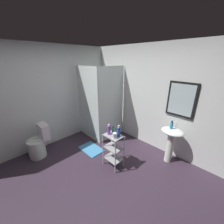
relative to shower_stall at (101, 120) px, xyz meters
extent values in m
cube|color=#342635|center=(1.21, -1.22, -0.47)|extent=(4.20, 4.20, 0.02)
cube|color=silver|center=(1.21, 0.63, 0.79)|extent=(4.20, 0.10, 2.50)
cube|color=black|center=(1.93, 0.56, 0.91)|extent=(0.56, 0.03, 0.72)
cube|color=silver|center=(1.93, 0.54, 0.91)|extent=(0.48, 0.01, 0.64)
cube|color=silver|center=(-0.64, -1.22, 0.79)|extent=(0.10, 4.20, 2.50)
cube|color=white|center=(-0.10, 0.10, -0.41)|extent=(0.90, 0.90, 0.10)
cube|color=silver|center=(-0.10, -0.35, 0.59)|extent=(0.90, 0.02, 1.90)
cube|color=silver|center=(0.35, 0.10, 0.59)|extent=(0.02, 0.90, 1.90)
cylinder|color=silver|center=(0.35, -0.35, 0.59)|extent=(0.04, 0.04, 1.90)
cylinder|color=silver|center=(-0.10, 0.10, -0.36)|extent=(0.08, 0.08, 0.00)
cylinder|color=white|center=(1.96, 0.30, -0.12)|extent=(0.15, 0.15, 0.68)
ellipsoid|color=white|center=(1.96, 0.30, 0.28)|extent=(0.46, 0.37, 0.13)
cylinder|color=silver|center=(1.96, 0.42, 0.40)|extent=(0.03, 0.03, 0.10)
cylinder|color=white|center=(-0.27, -1.73, -0.26)|extent=(0.37, 0.37, 0.40)
torus|color=white|center=(-0.27, -1.73, -0.05)|extent=(0.37, 0.37, 0.04)
cube|color=white|center=(-0.27, -1.51, 0.12)|extent=(0.35, 0.17, 0.36)
cylinder|color=silver|center=(1.01, -0.81, -0.09)|extent=(0.02, 0.02, 0.74)
cylinder|color=silver|center=(1.37, -0.81, -0.09)|extent=(0.02, 0.02, 0.74)
cylinder|color=silver|center=(1.01, -0.55, -0.09)|extent=(0.02, 0.02, 0.74)
cylinder|color=silver|center=(1.37, -0.55, -0.09)|extent=(0.02, 0.02, 0.74)
cube|color=#99999E|center=(1.19, -0.68, -0.28)|extent=(0.36, 0.26, 0.02)
cube|color=#99999E|center=(1.19, -0.68, -0.01)|extent=(0.36, 0.26, 0.02)
cube|color=#99999E|center=(1.19, -0.68, 0.27)|extent=(0.36, 0.26, 0.02)
cylinder|color=#389ED1|center=(1.93, 0.28, 0.42)|extent=(0.06, 0.06, 0.14)
cylinder|color=black|center=(1.93, 0.28, 0.51)|extent=(0.03, 0.03, 0.03)
cylinder|color=purple|center=(1.10, -0.71, 0.37)|extent=(0.07, 0.07, 0.19)
cylinder|color=silver|center=(1.10, -0.71, 0.48)|extent=(0.04, 0.04, 0.03)
cylinder|color=blue|center=(1.29, -0.63, 0.37)|extent=(0.06, 0.06, 0.19)
cylinder|color=white|center=(1.29, -0.63, 0.49)|extent=(0.04, 0.04, 0.04)
cylinder|color=#348C65|center=(1.13, -0.62, 0.34)|extent=(0.06, 0.06, 0.13)
cylinder|color=black|center=(1.13, -0.62, 0.42)|extent=(0.03, 0.03, 0.03)
cylinder|color=silver|center=(1.27, -0.73, 0.33)|extent=(0.08, 0.08, 0.10)
cube|color=teal|center=(0.40, -0.68, -0.45)|extent=(0.60, 0.40, 0.02)
camera|label=1|loc=(2.86, -2.37, 1.70)|focal=22.05mm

